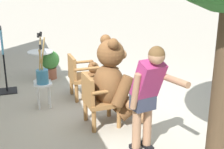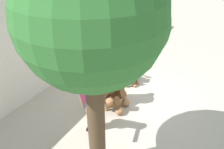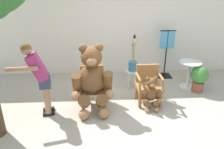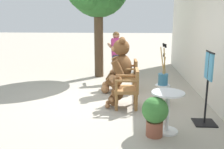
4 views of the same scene
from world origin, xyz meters
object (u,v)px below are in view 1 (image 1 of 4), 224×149
Objects in this scene: potted_plant at (50,62)px; teddy_bear_large at (113,82)px; teddy_bear_small at (95,79)px; wooden_chair_right at (81,75)px; white_stool at (43,89)px; person_visitor at (148,91)px; brush_bucket at (42,74)px; wooden_chair_left at (98,98)px; clothing_display_stand at (4,59)px; round_side_table at (41,63)px.

teddy_bear_large is at bearing -165.32° from potted_plant.
teddy_bear_small reaches higher than potted_plant.
wooden_chair_right reaches higher than white_stool.
wooden_chair_right is 2.37m from person_visitor.
teddy_bear_small is at bearing -76.29° from brush_bucket.
brush_bucket reaches higher than potted_plant.
brush_bucket is (-0.26, 1.05, 0.28)m from teddy_bear_small.
potted_plant is (2.64, 0.43, -0.07)m from wooden_chair_left.
potted_plant is 1.20m from clothing_display_stand.
wooden_chair_left is 2.55m from round_side_table.
white_stool is (-0.25, 0.76, -0.11)m from wooden_chair_right.
potted_plant is (3.67, 0.82, -0.52)m from person_visitor.
round_side_table is (1.20, 0.94, 0.09)m from teddy_bear_small.
wooden_chair_left reaches higher than potted_plant.
clothing_display_stand is (-0.58, 0.99, 0.32)m from potted_plant.
teddy_bear_large is 1.07× the size of clothing_display_stand.
wooden_chair_left is at bearing -145.26° from clothing_display_stand.
person_visitor reaches higher than teddy_bear_large.
clothing_display_stand is at bearing 30.38° from person_visitor.
wooden_chair_right is 1.65m from clothing_display_stand.
wooden_chair_left is at bearing 91.71° from teddy_bear_large.
clothing_display_stand is (2.05, 1.42, 0.26)m from wooden_chair_left.
clothing_display_stand is (1.05, 0.66, 0.36)m from white_stool.
clothing_display_stand is at bearing 32.21° from white_stool.
wooden_chair_left reaches higher than round_side_table.
wooden_chair_right is at bearing 11.72° from teddy_bear_large.
white_stool is 1.46m from round_side_table.
clothing_display_stand is at bearing 65.15° from teddy_bear_small.
white_stool is 1.29m from clothing_display_stand.
wooden_chair_left is at bearing -165.10° from round_side_table.
round_side_table is at bearing -4.29° from white_stool.
brush_bucket is (1.00, 1.02, -0.08)m from teddy_bear_large.
wooden_chair_left is 1.30m from teddy_bear_small.
person_visitor reaches higher than teddy_bear_small.
teddy_bear_small is 0.54× the size of clothing_display_stand.
brush_bucket is at bearing -147.75° from clothing_display_stand.
teddy_bear_large is 1.43m from brush_bucket.
person_visitor is at bearing -159.52° from wooden_chair_left.
teddy_bear_large is at bearing -88.29° from wooden_chair_left.
round_side_table is at bearing 16.58° from person_visitor.
brush_bucket reaches higher than white_stool.
white_stool is at bearing 45.72° from teddy_bear_large.
round_side_table is (2.46, 0.92, -0.27)m from teddy_bear_large.
teddy_bear_large is at bearing -134.28° from white_stool.
white_stool is 0.68× the size of potted_plant.
round_side_table is (1.46, -0.11, -0.19)m from brush_bucket.
round_side_table is 1.06× the size of potted_plant.
person_visitor is at bearing -167.48° from potted_plant.
wooden_chair_left is 1.26× the size of potted_plant.
wooden_chair_right is 1.19× the size of round_side_table.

